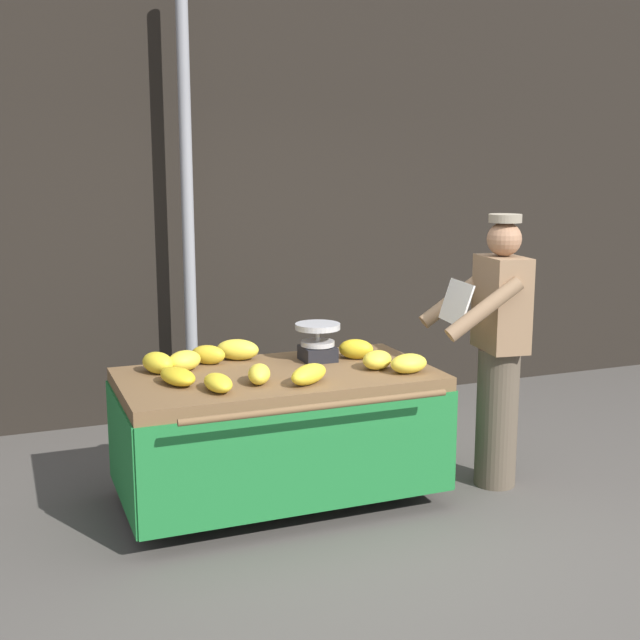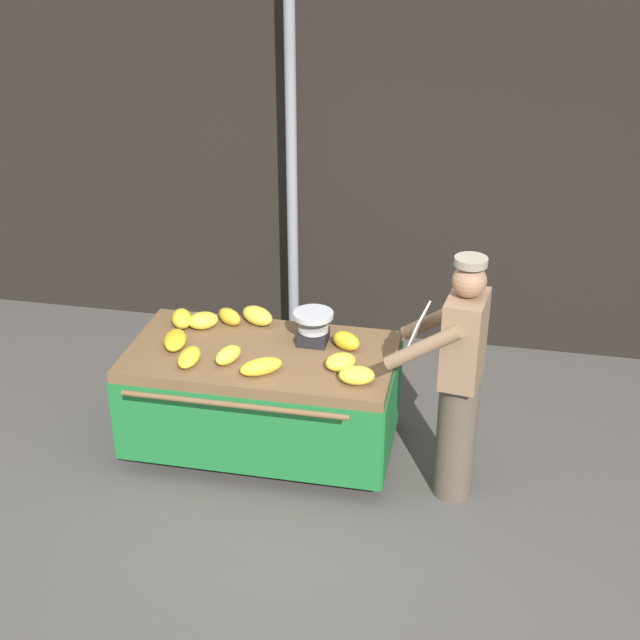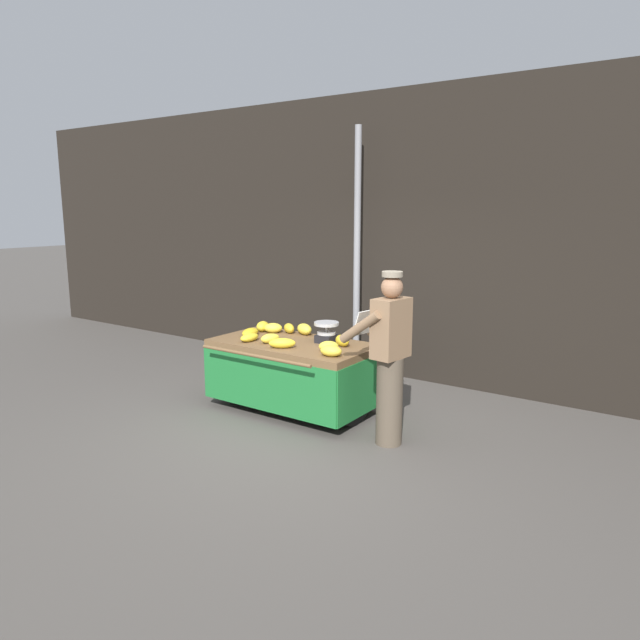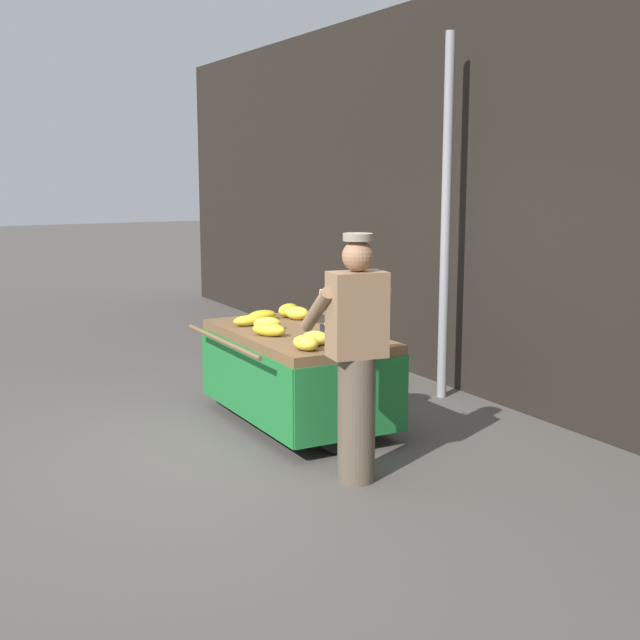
% 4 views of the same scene
% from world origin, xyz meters
% --- Properties ---
extents(ground_plane, '(60.00, 60.00, 0.00)m').
position_xyz_m(ground_plane, '(0.00, 0.00, 0.00)').
color(ground_plane, '#514C47').
extents(back_wall, '(16.00, 0.24, 3.82)m').
position_xyz_m(back_wall, '(0.00, 2.67, 1.91)').
color(back_wall, black).
rests_on(back_wall, ground).
extents(street_pole, '(0.09, 0.09, 3.35)m').
position_xyz_m(street_pole, '(-0.69, 2.24, 1.68)').
color(street_pole, gray).
rests_on(street_pole, ground).
extents(banana_cart, '(1.86, 1.19, 0.81)m').
position_xyz_m(banana_cart, '(-0.54, 0.63, 0.59)').
color(banana_cart, brown).
rests_on(banana_cart, ground).
extents(weighing_scale, '(0.28, 0.28, 0.24)m').
position_xyz_m(weighing_scale, '(-0.21, 0.82, 0.92)').
color(weighing_scale, black).
rests_on(weighing_scale, banana_cart).
extents(banana_bunch_0, '(0.27, 0.26, 0.12)m').
position_xyz_m(banana_bunch_0, '(-1.03, 0.88, 0.87)').
color(banana_bunch_0, yellow).
rests_on(banana_bunch_0, banana_cart).
extents(banana_bunch_1, '(0.25, 0.20, 0.11)m').
position_xyz_m(banana_bunch_1, '(0.18, 0.34, 0.86)').
color(banana_bunch_1, yellow).
rests_on(banana_bunch_1, banana_cart).
extents(banana_bunch_2, '(0.15, 0.28, 0.09)m').
position_xyz_m(banana_bunch_2, '(-0.96, 0.37, 0.85)').
color(banana_bunch_2, yellow).
rests_on(banana_bunch_2, banana_cart).
extents(banana_bunch_3, '(0.27, 0.26, 0.11)m').
position_xyz_m(banana_bunch_3, '(0.04, 0.49, 0.86)').
color(banana_bunch_3, yellow).
rests_on(banana_bunch_3, banana_cart).
extents(banana_bunch_4, '(0.31, 0.28, 0.11)m').
position_xyz_m(banana_bunch_4, '(-0.45, 0.33, 0.86)').
color(banana_bunch_4, yellow).
rests_on(banana_bunch_4, banana_cart).
extents(banana_bunch_5, '(0.25, 0.22, 0.12)m').
position_xyz_m(banana_bunch_5, '(0.03, 0.78, 0.87)').
color(banana_bunch_5, gold).
rests_on(banana_bunch_5, banana_cart).
extents(banana_bunch_6, '(0.23, 0.33, 0.09)m').
position_xyz_m(banana_bunch_6, '(-1.14, 0.58, 0.85)').
color(banana_bunch_6, gold).
rests_on(banana_bunch_6, banana_cart).
extents(banana_bunch_7, '(0.23, 0.27, 0.13)m').
position_xyz_m(banana_bunch_7, '(-1.19, 0.87, 0.87)').
color(banana_bunch_7, yellow).
rests_on(banana_bunch_7, banana_cart).
extents(banana_bunch_8, '(0.20, 0.26, 0.11)m').
position_xyz_m(banana_bunch_8, '(-0.71, 0.44, 0.86)').
color(banana_bunch_8, yellow).
rests_on(banana_bunch_8, banana_cart).
extents(banana_bunch_9, '(0.31, 0.26, 0.13)m').
position_xyz_m(banana_bunch_9, '(-0.67, 1.03, 0.87)').
color(banana_bunch_9, yellow).
rests_on(banana_bunch_9, banana_cart).
extents(banana_bunch_10, '(0.24, 0.22, 0.12)m').
position_xyz_m(banana_bunch_10, '(-0.87, 0.98, 0.87)').
color(banana_bunch_10, gold).
rests_on(banana_bunch_10, banana_cart).
extents(vendor_person, '(0.62, 0.57, 1.71)m').
position_xyz_m(vendor_person, '(0.82, 0.39, 0.87)').
color(vendor_person, brown).
rests_on(vendor_person, ground).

